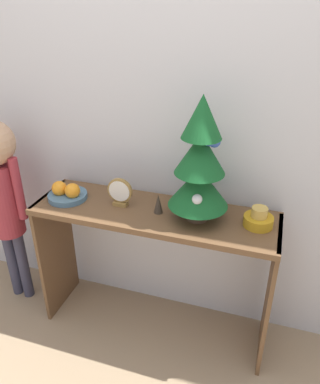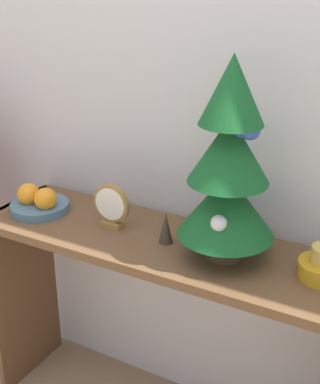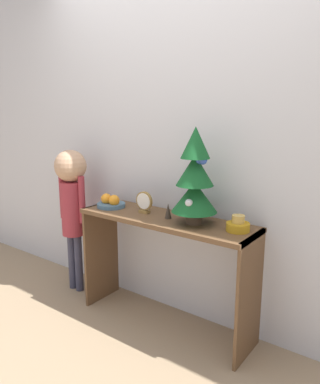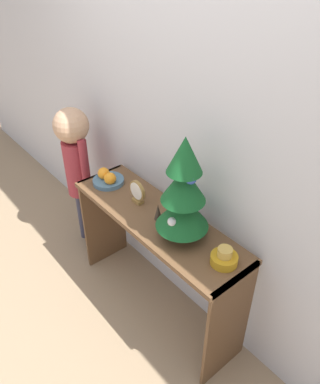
{
  "view_description": "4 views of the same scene",
  "coord_description": "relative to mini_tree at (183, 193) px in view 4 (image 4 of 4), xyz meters",
  "views": [
    {
      "loc": [
        0.53,
        -1.34,
        1.74
      ],
      "look_at": [
        0.04,
        0.17,
        0.9
      ],
      "focal_mm": 35.0,
      "sensor_mm": 36.0,
      "label": 1
    },
    {
      "loc": [
        0.73,
        -1.13,
        1.59
      ],
      "look_at": [
        0.01,
        0.18,
        0.95
      ],
      "focal_mm": 50.0,
      "sensor_mm": 36.0,
      "label": 2
    },
    {
      "loc": [
        1.4,
        -1.75,
        1.48
      ],
      "look_at": [
        -0.05,
        0.2,
        0.94
      ],
      "focal_mm": 35.0,
      "sensor_mm": 36.0,
      "label": 3
    },
    {
      "loc": [
        1.34,
        -0.89,
        2.14
      ],
      "look_at": [
        0.04,
        0.19,
        0.97
      ],
      "focal_mm": 35.0,
      "sensor_mm": 36.0,
      "label": 4
    }
  ],
  "objects": [
    {
      "name": "ground_plane",
      "position": [
        -0.22,
        -0.19,
        -1.06
      ],
      "size": [
        12.0,
        12.0,
        0.0
      ],
      "primitive_type": "plane",
      "color": "#997F60"
    },
    {
      "name": "back_wall",
      "position": [
        -0.22,
        0.24,
        0.19
      ],
      "size": [
        7.0,
        0.05,
        2.5
      ],
      "primitive_type": "cube",
      "color": "silver",
      "rests_on": "ground_plane"
    },
    {
      "name": "console_table",
      "position": [
        -0.22,
        0.0,
        -0.46
      ],
      "size": [
        1.25,
        0.38,
        0.78
      ],
      "color": "brown",
      "rests_on": "ground_plane"
    },
    {
      "name": "mini_tree",
      "position": [
        0.0,
        0.0,
        0.0
      ],
      "size": [
        0.29,
        0.29,
        0.6
      ],
      "color": "#4C3828",
      "rests_on": "console_table"
    },
    {
      "name": "fruit_bowl",
      "position": [
        -0.7,
        -0.02,
        -0.25
      ],
      "size": [
        0.21,
        0.21,
        0.1
      ],
      "color": "#476B84",
      "rests_on": "console_table"
    },
    {
      "name": "singing_bowl",
      "position": [
        0.29,
        0.02,
        -0.25
      ],
      "size": [
        0.14,
        0.14,
        0.1
      ],
      "color": "#B78419",
      "rests_on": "console_table"
    },
    {
      "name": "desk_clock",
      "position": [
        -0.41,
        0.0,
        -0.21
      ],
      "size": [
        0.13,
        0.04,
        0.15
      ],
      "color": "olive",
      "rests_on": "console_table"
    },
    {
      "name": "figurine",
      "position": [
        -0.2,
        -0.0,
        -0.24
      ],
      "size": [
        0.05,
        0.05,
        0.1
      ],
      "color": "#382D23",
      "rests_on": "console_table"
    },
    {
      "name": "child_figure",
      "position": [
        -1.12,
        -0.03,
        -0.26
      ],
      "size": [
        0.28,
        0.25,
        1.17
      ],
      "color": "#38384C",
      "rests_on": "ground_plane"
    }
  ]
}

